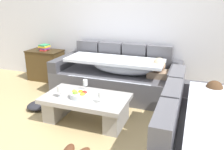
{
  "coord_description": "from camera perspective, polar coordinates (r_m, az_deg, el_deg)",
  "views": [
    {
      "loc": [
        1.33,
        -2.15,
        1.7
      ],
      "look_at": [
        0.17,
        1.06,
        0.55
      ],
      "focal_mm": 37.22,
      "sensor_mm": 36.0,
      "label": 1
    }
  ],
  "objects": [
    {
      "name": "ground_plane",
      "position": [
        3.05,
        -10.16,
        -15.64
      ],
      "size": [
        14.0,
        14.0,
        0.0
      ],
      "primitive_type": "plane",
      "color": "tan"
    },
    {
      "name": "back_wall",
      "position": [
        4.52,
        2.78,
        14.12
      ],
      "size": [
        9.0,
        0.1,
        2.7
      ],
      "primitive_type": "cube",
      "color": "silver",
      "rests_on": "ground_plane"
    },
    {
      "name": "couch_along_wall",
      "position": [
        4.21,
        1.44,
        -0.39
      ],
      "size": [
        2.25,
        0.92,
        0.88
      ],
      "color": "#525259",
      "rests_on": "ground_plane"
    },
    {
      "name": "couch_near_window",
      "position": [
        2.6,
        21.93,
        -14.69
      ],
      "size": [
        0.92,
        2.03,
        0.88
      ],
      "rotation": [
        0.0,
        0.0,
        1.57
      ],
      "color": "#525259",
      "rests_on": "ground_plane"
    },
    {
      "name": "coffee_table",
      "position": [
        3.35,
        -6.4,
        -7.45
      ],
      "size": [
        1.2,
        0.68,
        0.38
      ],
      "color": "#9F9C98",
      "rests_on": "ground_plane"
    },
    {
      "name": "fruit_bowl",
      "position": [
        3.26,
        -7.96,
        -4.73
      ],
      "size": [
        0.28,
        0.28,
        0.1
      ],
      "color": "silver",
      "rests_on": "coffee_table"
    },
    {
      "name": "wine_glass_near_left",
      "position": [
        3.28,
        -12.72,
        -3.47
      ],
      "size": [
        0.07,
        0.07,
        0.17
      ],
      "color": "silver",
      "rests_on": "coffee_table"
    },
    {
      "name": "wine_glass_near_right",
      "position": [
        3.02,
        -2.87,
        -4.99
      ],
      "size": [
        0.07,
        0.07,
        0.17
      ],
      "color": "silver",
      "rests_on": "coffee_table"
    },
    {
      "name": "wine_glass_far_back",
      "position": [
        3.46,
        -6.58,
        -1.96
      ],
      "size": [
        0.07,
        0.07,
        0.17
      ],
      "color": "silver",
      "rests_on": "coffee_table"
    },
    {
      "name": "open_magazine",
      "position": [
        3.15,
        -2.76,
        -6.12
      ],
      "size": [
        0.3,
        0.23,
        0.01
      ],
      "primitive_type": "cube",
      "rotation": [
        0.0,
        0.0,
        -0.08
      ],
      "color": "white",
      "rests_on": "coffee_table"
    },
    {
      "name": "side_cabinet",
      "position": [
        5.17,
        -15.92,
        2.37
      ],
      "size": [
        0.72,
        0.44,
        0.64
      ],
      "color": "#483419",
      "rests_on": "ground_plane"
    },
    {
      "name": "book_stack_on_cabinet",
      "position": [
        5.08,
        -16.29,
        6.56
      ],
      "size": [
        0.18,
        0.21,
        0.12
      ],
      "color": "red",
      "rests_on": "side_cabinet"
    },
    {
      "name": "crumpled_garment",
      "position": [
        3.92,
        -17.35,
        -7.05
      ],
      "size": [
        0.48,
        0.51,
        0.12
      ],
      "primitive_type": "ellipsoid",
      "rotation": [
        0.0,
        0.0,
        1.04
      ],
      "color": "#232328",
      "rests_on": "ground_plane"
    }
  ]
}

